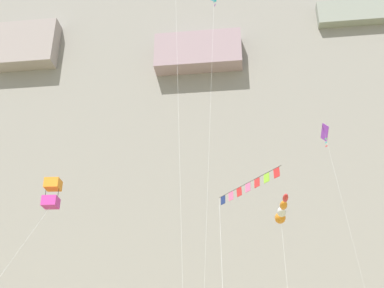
{
  "coord_description": "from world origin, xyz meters",
  "views": [
    {
      "loc": [
        6.54,
        -14.67,
        1.75
      ],
      "look_at": [
        2.6,
        18.92,
        18.07
      ],
      "focal_mm": 44.99,
      "sensor_mm": 36.0,
      "label": 1
    }
  ],
  "objects_px": {
    "kite_diamond_upper_left": "(326,139)",
    "kite_diamond_far_left": "(214,0)",
    "kite_windsock_mid_left": "(282,213)",
    "kite_box_upper_mid": "(52,194)",
    "kite_banner_high_right": "(247,194)"
  },
  "relations": [
    {
      "from": "kite_diamond_far_left",
      "to": "kite_diamond_upper_left",
      "type": "distance_m",
      "value": 18.42
    },
    {
      "from": "kite_windsock_mid_left",
      "to": "kite_diamond_far_left",
      "type": "xyz_separation_m",
      "value": [
        -4.69,
        -1.18,
        20.56
      ]
    },
    {
      "from": "kite_diamond_far_left",
      "to": "kite_banner_high_right",
      "type": "relative_size",
      "value": 3.33
    },
    {
      "from": "kite_banner_high_right",
      "to": "kite_box_upper_mid",
      "type": "bearing_deg",
      "value": 172.08
    },
    {
      "from": "kite_diamond_far_left",
      "to": "kite_banner_high_right",
      "type": "xyz_separation_m",
      "value": [
        2.07,
        -11.44,
        -23.47
      ]
    },
    {
      "from": "kite_windsock_mid_left",
      "to": "kite_diamond_upper_left",
      "type": "relative_size",
      "value": 0.52
    },
    {
      "from": "kite_windsock_mid_left",
      "to": "kite_box_upper_mid",
      "type": "relative_size",
      "value": 1.12
    },
    {
      "from": "kite_diamond_far_left",
      "to": "kite_box_upper_mid",
      "type": "xyz_separation_m",
      "value": [
        -9.0,
        -9.9,
        -22.42
      ]
    },
    {
      "from": "kite_box_upper_mid",
      "to": "kite_banner_high_right",
      "type": "bearing_deg",
      "value": -7.92
    },
    {
      "from": "kite_diamond_far_left",
      "to": "kite_box_upper_mid",
      "type": "distance_m",
      "value": 26.11
    },
    {
      "from": "kite_banner_high_right",
      "to": "kite_diamond_far_left",
      "type": "bearing_deg",
      "value": 100.23
    },
    {
      "from": "kite_box_upper_mid",
      "to": "kite_diamond_upper_left",
      "type": "bearing_deg",
      "value": 47.53
    },
    {
      "from": "kite_banner_high_right",
      "to": "kite_box_upper_mid",
      "type": "height_order",
      "value": "kite_box_upper_mid"
    },
    {
      "from": "kite_diamond_upper_left",
      "to": "kite_diamond_far_left",
      "type": "bearing_deg",
      "value": -132.66
    },
    {
      "from": "kite_box_upper_mid",
      "to": "kite_diamond_far_left",
      "type": "bearing_deg",
      "value": 47.75
    }
  ]
}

